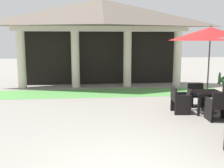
% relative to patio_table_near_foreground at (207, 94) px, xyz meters
% --- Properties ---
extents(background_pavilion, '(9.12, 2.92, 4.37)m').
position_rel_patio_table_near_foreground_xyz_m(background_pavilion, '(-3.15, 5.41, 2.75)').
color(background_pavilion, beige).
rests_on(background_pavilion, ground).
extents(lawn_strip, '(10.92, 1.97, 0.01)m').
position_rel_patio_table_near_foreground_xyz_m(lawn_strip, '(-3.15, 3.61, -0.61)').
color(lawn_strip, '#519347').
rests_on(lawn_strip, ground).
extents(patio_table_near_foreground, '(0.93, 0.93, 0.72)m').
position_rel_patio_table_near_foreground_xyz_m(patio_table_near_foreground, '(0.00, 0.00, 0.00)').
color(patio_table_near_foreground, black).
rests_on(patio_table_near_foreground, ground).
extents(patio_umbrella_near_foreground, '(2.64, 2.64, 2.86)m').
position_rel_patio_table_near_foreground_xyz_m(patio_umbrella_near_foreground, '(-0.00, -0.00, 1.96)').
color(patio_umbrella_near_foreground, '#2D2D2D').
rests_on(patio_umbrella_near_foreground, ground).
extents(patio_chair_near_foreground_north, '(0.63, 0.59, 0.81)m').
position_rel_patio_table_near_foreground_xyz_m(patio_chair_near_foreground_north, '(0.05, 0.90, -0.23)').
color(patio_chair_near_foreground_north, black).
rests_on(patio_chair_near_foreground_north, ground).
extents(patio_chair_near_foreground_south, '(0.62, 0.60, 0.90)m').
position_rel_patio_table_near_foreground_xyz_m(patio_chair_near_foreground_south, '(-0.05, -0.90, -0.19)').
color(patio_chair_near_foreground_south, black).
rests_on(patio_chair_near_foreground_south, ground).
extents(patio_chair_near_foreground_west, '(0.57, 0.62, 0.87)m').
position_rel_patio_table_near_foreground_xyz_m(patio_chair_near_foreground_west, '(-0.90, 0.05, -0.20)').
color(patio_chair_near_foreground_west, black).
rests_on(patio_chair_near_foreground_west, ground).
extents(potted_palm_right_edge, '(0.56, 0.57, 1.27)m').
position_rel_patio_table_near_foreground_xyz_m(potted_palm_right_edge, '(0.95, 0.70, -0.20)').
color(potted_palm_right_edge, '#B2AD9E').
rests_on(potted_palm_right_edge, ground).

